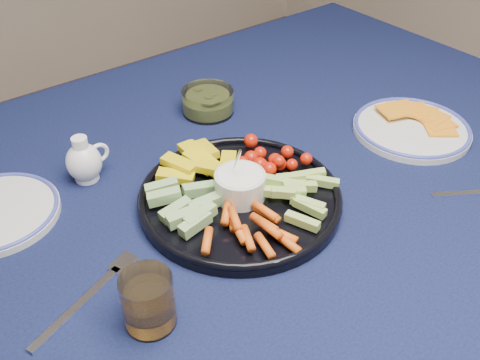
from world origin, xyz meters
TOP-DOWN VIEW (x-y plane):
  - dining_table at (0.00, 0.00)m, footprint 1.67×1.07m
  - crudite_platter at (0.02, -0.04)m, footprint 0.33×0.33m
  - creamer_pitcher at (-0.14, 0.17)m, footprint 0.08×0.06m
  - pickle_bowl at (0.15, 0.23)m, footprint 0.11×0.11m
  - cheese_plate at (0.42, -0.08)m, footprint 0.23×0.23m
  - juice_tumbler at (-0.21, -0.16)m, footprint 0.07×0.07m
  - fork_left at (-0.25, -0.07)m, footprint 0.19×0.09m

SIDE VIEW (x-z plane):
  - dining_table at x=0.00m, z-range 0.29..1.03m
  - fork_left at x=-0.25m, z-range 0.75..0.75m
  - cheese_plate at x=0.42m, z-range 0.74..0.77m
  - crudite_platter at x=0.02m, z-range 0.71..0.82m
  - pickle_bowl at x=0.15m, z-range 0.74..0.79m
  - juice_tumbler at x=-0.21m, z-range 0.74..0.82m
  - creamer_pitcher at x=-0.14m, z-range 0.74..0.82m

